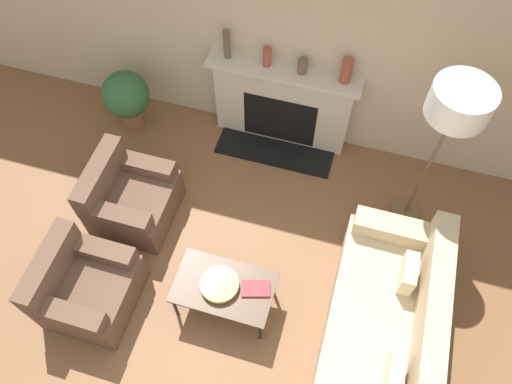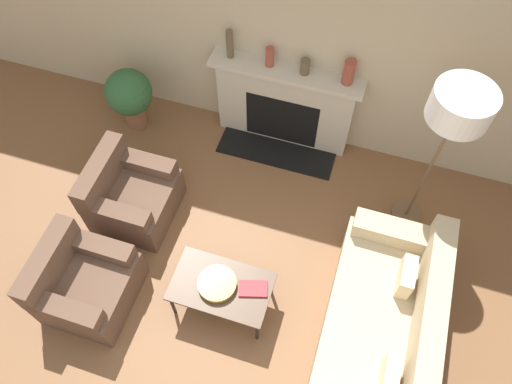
% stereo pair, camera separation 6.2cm
% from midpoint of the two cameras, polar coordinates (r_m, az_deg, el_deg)
% --- Properties ---
extents(ground_plane, '(18.00, 18.00, 0.00)m').
position_cam_midpoint_polar(ground_plane, '(4.92, -2.91, -15.45)').
color(ground_plane, brown).
extents(wall_back, '(18.00, 0.06, 2.90)m').
position_cam_midpoint_polar(wall_back, '(5.08, 6.33, 17.50)').
color(wall_back, '#BCAD8E').
rests_on(wall_back, ground_plane).
extents(fireplace, '(1.63, 0.59, 1.07)m').
position_cam_midpoint_polar(fireplace, '(5.64, 3.56, 9.73)').
color(fireplace, beige).
rests_on(fireplace, ground_plane).
extents(couch, '(0.92, 1.99, 0.84)m').
position_cam_midpoint_polar(couch, '(4.74, 14.69, -15.06)').
color(couch, tan).
rests_on(couch, ground_plane).
extents(armchair_near, '(0.77, 0.82, 0.77)m').
position_cam_midpoint_polar(armchair_near, '(5.01, -18.72, -9.91)').
color(armchair_near, brown).
rests_on(armchair_near, ground_plane).
extents(armchair_far, '(0.77, 0.82, 0.77)m').
position_cam_midpoint_polar(armchair_far, '(5.35, -13.82, -0.47)').
color(armchair_far, brown).
rests_on(armchair_far, ground_plane).
extents(coffee_table, '(0.91, 0.55, 0.43)m').
position_cam_midpoint_polar(coffee_table, '(4.64, -3.58, -10.81)').
color(coffee_table, '#4C3828').
rests_on(coffee_table, ground_plane).
extents(bowl, '(0.35, 0.35, 0.06)m').
position_cam_midpoint_polar(bowl, '(4.58, -4.08, -10.40)').
color(bowl, '#BC8E2D').
rests_on(bowl, coffee_table).
extents(book, '(0.29, 0.22, 0.02)m').
position_cam_midpoint_polar(book, '(4.58, 0.06, -10.99)').
color(book, '#9E2D33').
rests_on(book, coffee_table).
extents(floor_lamp, '(0.52, 0.52, 1.89)m').
position_cam_midpoint_polar(floor_lamp, '(4.38, 22.51, 8.42)').
color(floor_lamp, brown).
rests_on(floor_lamp, ground_plane).
extents(mantel_vase_left, '(0.07, 0.07, 0.33)m').
position_cam_midpoint_polar(mantel_vase_left, '(5.28, -2.66, 16.55)').
color(mantel_vase_left, brown).
rests_on(mantel_vase_left, fireplace).
extents(mantel_vase_center_left, '(0.09, 0.09, 0.22)m').
position_cam_midpoint_polar(mantel_vase_center_left, '(5.22, 1.94, 15.17)').
color(mantel_vase_center_left, brown).
rests_on(mantel_vase_center_left, fireplace).
extents(mantel_vase_center_right, '(0.10, 0.10, 0.17)m').
position_cam_midpoint_polar(mantel_vase_center_right, '(5.18, 5.98, 14.06)').
color(mantel_vase_center_right, brown).
rests_on(mantel_vase_center_right, fireplace).
extents(mantel_vase_right, '(0.12, 0.12, 0.27)m').
position_cam_midpoint_polar(mantel_vase_right, '(5.10, 10.92, 13.28)').
color(mantel_vase_right, brown).
rests_on(mantel_vase_right, fireplace).
extents(potted_plant, '(0.54, 0.54, 0.80)m').
position_cam_midpoint_polar(potted_plant, '(5.96, -13.99, 10.73)').
color(potted_plant, brown).
rests_on(potted_plant, ground_plane).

